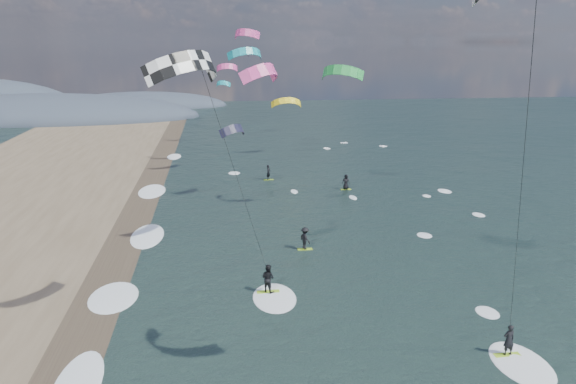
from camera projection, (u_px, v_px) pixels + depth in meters
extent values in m
cube|color=#382D23|center=(81.00, 341.00, 28.76)|extent=(3.00, 240.00, 0.00)
ellipsoid|color=#3D4756|center=(37.00, 119.00, 111.53)|extent=(64.00, 24.00, 10.00)
ellipsoid|color=#3D4756|center=(142.00, 107.00, 132.92)|extent=(40.00, 18.00, 7.00)
cube|color=#9ED125|center=(507.00, 355.00, 27.40)|extent=(1.30, 0.39, 0.06)
imported|color=black|center=(509.00, 340.00, 27.18)|extent=(0.61, 0.43, 1.60)
ellipsoid|color=white|center=(521.00, 364.00, 26.67)|extent=(2.60, 4.20, 0.12)
cylinder|color=black|center=(521.00, 191.00, 21.91)|extent=(0.02, 0.02, 17.31)
cube|color=#9ED125|center=(268.00, 292.00, 34.31)|extent=(1.39, 0.43, 0.06)
imported|color=black|center=(268.00, 278.00, 34.08)|extent=(1.08, 1.07, 1.76)
ellipsoid|color=white|center=(274.00, 298.00, 33.59)|extent=(2.60, 4.20, 0.12)
cylinder|color=black|center=(239.00, 184.00, 29.24)|extent=(0.02, 0.02, 14.53)
cube|color=#9ED125|center=(305.00, 249.00, 41.42)|extent=(1.10, 0.35, 0.05)
imported|color=black|center=(305.00, 238.00, 41.20)|extent=(1.03, 1.24, 1.67)
cube|color=#9ED125|center=(346.00, 189.00, 58.25)|extent=(1.10, 0.35, 0.05)
imported|color=black|center=(346.00, 182.00, 58.04)|extent=(0.90, 0.74, 1.57)
cube|color=#9ED125|center=(269.00, 180.00, 62.35)|extent=(1.10, 0.35, 0.05)
imported|color=black|center=(268.00, 172.00, 62.14)|extent=(0.65, 0.71, 1.63)
ellipsoid|color=white|center=(120.00, 297.00, 33.70)|extent=(2.40, 5.40, 0.11)
ellipsoid|color=white|center=(142.00, 236.00, 44.24)|extent=(2.40, 5.40, 0.11)
ellipsoid|color=white|center=(159.00, 191.00, 57.65)|extent=(2.40, 5.40, 0.11)
ellipsoid|color=white|center=(171.00, 157.00, 74.90)|extent=(2.40, 5.40, 0.11)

